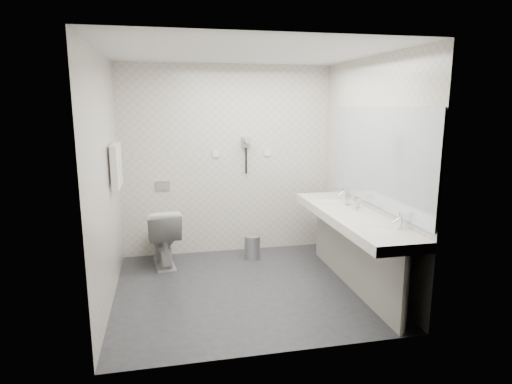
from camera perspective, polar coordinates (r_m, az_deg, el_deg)
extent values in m
plane|color=#27272C|center=(4.92, -1.38, -12.50)|extent=(2.80, 2.80, 0.00)
plane|color=silver|center=(4.52, -1.54, 17.86)|extent=(2.80, 2.80, 0.00)
plane|color=beige|center=(5.82, -3.81, 4.09)|extent=(2.80, 0.00, 2.80)
plane|color=beige|center=(3.31, 2.68, -1.65)|extent=(2.80, 0.00, 2.80)
plane|color=beige|center=(4.51, -19.21, 1.29)|extent=(0.00, 2.60, 2.60)
plane|color=beige|center=(5.00, 14.55, 2.51)|extent=(0.00, 2.60, 2.60)
cube|color=silver|center=(4.79, 12.38, -3.26)|extent=(0.55, 2.20, 0.10)
cube|color=gray|center=(4.93, 12.44, -8.03)|extent=(0.03, 2.15, 0.75)
cylinder|color=silver|center=(4.09, 18.96, -12.59)|extent=(0.06, 0.06, 0.75)
cylinder|color=silver|center=(5.85, 8.52, -4.73)|extent=(0.06, 0.06, 0.75)
cube|color=#B2BCC6|center=(4.79, 15.57, 4.49)|extent=(0.02, 2.20, 1.05)
ellipsoid|color=silver|center=(4.22, 16.02, -4.97)|extent=(0.40, 0.31, 0.05)
ellipsoid|color=silver|center=(5.37, 9.56, -1.19)|extent=(0.40, 0.31, 0.05)
cylinder|color=silver|center=(4.29, 18.39, -3.60)|extent=(0.04, 0.04, 0.15)
cylinder|color=silver|center=(5.42, 11.51, -0.16)|extent=(0.04, 0.04, 0.15)
imported|color=silver|center=(4.91, 12.85, -1.71)|extent=(0.07, 0.07, 0.10)
cylinder|color=silver|center=(5.03, 13.05, -1.33)|extent=(0.08, 0.08, 0.12)
cylinder|color=silver|center=(5.14, 11.97, -1.12)|extent=(0.06, 0.06, 0.10)
imported|color=silver|center=(5.60, -12.13, -5.72)|extent=(0.49, 0.77, 0.73)
cube|color=#B2B5BA|center=(5.79, -12.09, 0.82)|extent=(0.18, 0.02, 0.12)
cylinder|color=#B2B5BA|center=(5.75, -0.50, -7.30)|extent=(0.25, 0.25, 0.29)
cylinder|color=#B2B5BA|center=(5.70, -0.50, -5.84)|extent=(0.21, 0.21, 0.02)
cylinder|color=silver|center=(5.01, -18.12, 5.79)|extent=(0.02, 0.62, 0.02)
cube|color=silver|center=(4.90, -18.00, 3.08)|extent=(0.07, 0.24, 0.48)
cube|color=silver|center=(5.17, -17.70, 3.53)|extent=(0.07, 0.24, 0.48)
cube|color=gray|center=(5.80, -1.34, 6.58)|extent=(0.10, 0.04, 0.14)
cylinder|color=gray|center=(5.73, -1.21, 6.82)|extent=(0.08, 0.14, 0.08)
cylinder|color=black|center=(5.82, -1.30, 4.11)|extent=(0.02, 0.02, 0.35)
cube|color=silver|center=(5.78, -5.28, 5.01)|extent=(0.09, 0.02, 0.09)
cube|color=silver|center=(5.90, 1.51, 5.19)|extent=(0.09, 0.02, 0.09)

